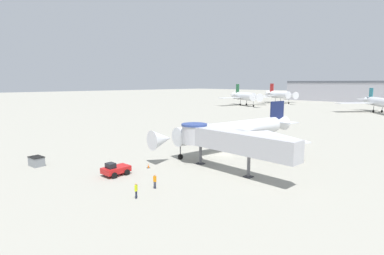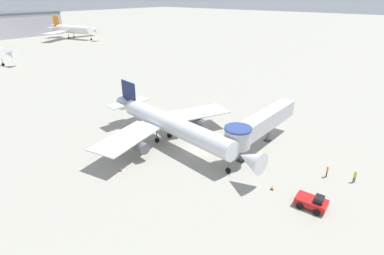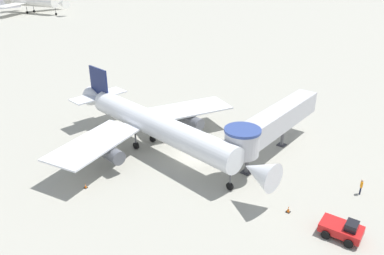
{
  "view_description": "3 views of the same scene",
  "coord_description": "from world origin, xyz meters",
  "px_view_note": "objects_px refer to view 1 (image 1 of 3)",
  "views": [
    {
      "loc": [
        33.39,
        -40.14,
        12.68
      ],
      "look_at": [
        -5.06,
        -3.0,
        4.59
      ],
      "focal_mm": 28.0,
      "sensor_mm": 36.0,
      "label": 1
    },
    {
      "loc": [
        -34.75,
        -27.55,
        24.15
      ],
      "look_at": [
        1.08,
        1.99,
        3.19
      ],
      "focal_mm": 28.0,
      "sensor_mm": 36.0,
      "label": 2
    },
    {
      "loc": [
        -32.18,
        -26.3,
        23.36
      ],
      "look_at": [
        3.18,
        2.04,
        2.57
      ],
      "focal_mm": 35.0,
      "sensor_mm": 36.0,
      "label": 3
    }
  ],
  "objects_px": {
    "traffic_cone_port_wing": "(194,140)",
    "background_jet_red_tail": "(280,95)",
    "ground_crew_marshaller": "(136,190)",
    "traffic_cone_near_nose": "(148,166)",
    "jet_bridge": "(225,140)",
    "background_jet_teal_tail": "(380,102)",
    "service_container_gray": "(37,161)",
    "main_airplane": "(235,130)",
    "background_jet_green_tail": "(245,96)",
    "ground_crew_wing_walker": "(155,180)",
    "traffic_cone_starboard_wing": "(288,157)",
    "pushback_tug_red": "(115,169)"
  },
  "relations": [
    {
      "from": "main_airplane",
      "to": "ground_crew_wing_walker",
      "type": "distance_m",
      "value": 25.11
    },
    {
      "from": "traffic_cone_near_nose",
      "to": "ground_crew_wing_walker",
      "type": "xyz_separation_m",
      "value": [
        7.74,
        -4.64,
        0.7
      ]
    },
    {
      "from": "service_container_gray",
      "to": "jet_bridge",
      "type": "bearing_deg",
      "value": 41.11
    },
    {
      "from": "main_airplane",
      "to": "background_jet_red_tail",
      "type": "distance_m",
      "value": 136.77
    },
    {
      "from": "main_airplane",
      "to": "traffic_cone_starboard_wing",
      "type": "height_order",
      "value": "main_airplane"
    },
    {
      "from": "background_jet_green_tail",
      "to": "traffic_cone_port_wing",
      "type": "bearing_deg",
      "value": -123.75
    },
    {
      "from": "jet_bridge",
      "to": "background_jet_red_tail",
      "type": "distance_m",
      "value": 151.18
    },
    {
      "from": "main_airplane",
      "to": "ground_crew_marshaller",
      "type": "xyz_separation_m",
      "value": [
        7.75,
        -27.44,
        -2.68
      ]
    },
    {
      "from": "ground_crew_wing_walker",
      "to": "traffic_cone_near_nose",
      "type": "bearing_deg",
      "value": 124.33
    },
    {
      "from": "main_airplane",
      "to": "service_container_gray",
      "type": "distance_m",
      "value": 34.18
    },
    {
      "from": "service_container_gray",
      "to": "traffic_cone_starboard_wing",
      "type": "distance_m",
      "value": 40.1
    },
    {
      "from": "service_container_gray",
      "to": "traffic_cone_near_nose",
      "type": "distance_m",
      "value": 17.31
    },
    {
      "from": "traffic_cone_near_nose",
      "to": "background_jet_teal_tail",
      "type": "bearing_deg",
      "value": 89.66
    },
    {
      "from": "traffic_cone_near_nose",
      "to": "jet_bridge",
      "type": "bearing_deg",
      "value": 39.12
    },
    {
      "from": "pushback_tug_red",
      "to": "background_jet_red_tail",
      "type": "height_order",
      "value": "background_jet_red_tail"
    },
    {
      "from": "background_jet_teal_tail",
      "to": "service_container_gray",
      "type": "bearing_deg",
      "value": -130.7
    },
    {
      "from": "background_jet_green_tail",
      "to": "background_jet_teal_tail",
      "type": "bearing_deg",
      "value": -56.92
    },
    {
      "from": "traffic_cone_port_wing",
      "to": "traffic_cone_starboard_wing",
      "type": "bearing_deg",
      "value": 1.37
    },
    {
      "from": "traffic_cone_near_nose",
      "to": "ground_crew_marshaller",
      "type": "xyz_separation_m",
      "value": [
        8.84,
        -8.01,
        0.7
      ]
    },
    {
      "from": "traffic_cone_near_nose",
      "to": "traffic_cone_port_wing",
      "type": "distance_m",
      "value": 21.86
    },
    {
      "from": "jet_bridge",
      "to": "traffic_cone_starboard_wing",
      "type": "xyz_separation_m",
      "value": [
        3.07,
        12.77,
        -4.16
      ]
    },
    {
      "from": "background_jet_green_tail",
      "to": "background_jet_red_tail",
      "type": "bearing_deg",
      "value": 21.69
    },
    {
      "from": "ground_crew_marshaller",
      "to": "background_jet_teal_tail",
      "type": "distance_m",
      "value": 125.49
    },
    {
      "from": "traffic_cone_near_nose",
      "to": "ground_crew_marshaller",
      "type": "relative_size",
      "value": 0.39
    },
    {
      "from": "pushback_tug_red",
      "to": "traffic_cone_starboard_wing",
      "type": "relative_size",
      "value": 4.8
    },
    {
      "from": "ground_crew_marshaller",
      "to": "main_airplane",
      "type": "bearing_deg",
      "value": 167.22
    },
    {
      "from": "service_container_gray",
      "to": "background_jet_red_tail",
      "type": "relative_size",
      "value": 0.1
    },
    {
      "from": "main_airplane",
      "to": "service_container_gray",
      "type": "bearing_deg",
      "value": -107.4
    },
    {
      "from": "service_container_gray",
      "to": "ground_crew_wing_walker",
      "type": "bearing_deg",
      "value": 18.93
    },
    {
      "from": "pushback_tug_red",
      "to": "traffic_cone_port_wing",
      "type": "distance_m",
      "value": 26.63
    },
    {
      "from": "traffic_cone_port_wing",
      "to": "background_jet_red_tail",
      "type": "distance_m",
      "value": 132.29
    },
    {
      "from": "traffic_cone_near_nose",
      "to": "background_jet_red_tail",
      "type": "xyz_separation_m",
      "value": [
        -59.71,
        141.93,
        4.86
      ]
    },
    {
      "from": "traffic_cone_port_wing",
      "to": "ground_crew_marshaller",
      "type": "distance_m",
      "value": 33.31
    },
    {
      "from": "service_container_gray",
      "to": "background_jet_teal_tail",
      "type": "relative_size",
      "value": 0.09
    },
    {
      "from": "traffic_cone_starboard_wing",
      "to": "pushback_tug_red",
      "type": "bearing_deg",
      "value": -115.66
    },
    {
      "from": "service_container_gray",
      "to": "background_jet_teal_tail",
      "type": "bearing_deg",
      "value": 84.03
    },
    {
      "from": "service_container_gray",
      "to": "traffic_cone_near_nose",
      "type": "height_order",
      "value": "service_container_gray"
    },
    {
      "from": "jet_bridge",
      "to": "background_jet_red_tail",
      "type": "relative_size",
      "value": 0.75
    },
    {
      "from": "background_jet_teal_tail",
      "to": "ground_crew_wing_walker",
      "type": "bearing_deg",
      "value": -121.41
    },
    {
      "from": "traffic_cone_near_nose",
      "to": "background_jet_red_tail",
      "type": "distance_m",
      "value": 154.05
    },
    {
      "from": "traffic_cone_port_wing",
      "to": "ground_crew_marshaller",
      "type": "height_order",
      "value": "ground_crew_marshaller"
    },
    {
      "from": "main_airplane",
      "to": "pushback_tug_red",
      "type": "xyz_separation_m",
      "value": [
        -1.35,
        -24.77,
        -2.89
      ]
    },
    {
      "from": "ground_crew_wing_walker",
      "to": "traffic_cone_port_wing",
      "type": "bearing_deg",
      "value": 101.75
    },
    {
      "from": "traffic_cone_starboard_wing",
      "to": "background_jet_red_tail",
      "type": "distance_m",
      "value": 141.53
    },
    {
      "from": "traffic_cone_port_wing",
      "to": "background_jet_red_tail",
      "type": "height_order",
      "value": "background_jet_red_tail"
    },
    {
      "from": "service_container_gray",
      "to": "background_jet_red_tail",
      "type": "bearing_deg",
      "value": 106.99
    },
    {
      "from": "traffic_cone_port_wing",
      "to": "traffic_cone_near_nose",
      "type": "bearing_deg",
      "value": -62.62
    },
    {
      "from": "ground_crew_wing_walker",
      "to": "background_jet_red_tail",
      "type": "relative_size",
      "value": 0.07
    },
    {
      "from": "service_container_gray",
      "to": "background_jet_green_tail",
      "type": "xyz_separation_m",
      "value": [
        -49.47,
        121.21,
        4.37
      ]
    },
    {
      "from": "main_airplane",
      "to": "traffic_cone_near_nose",
      "type": "relative_size",
      "value": 47.44
    }
  ]
}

